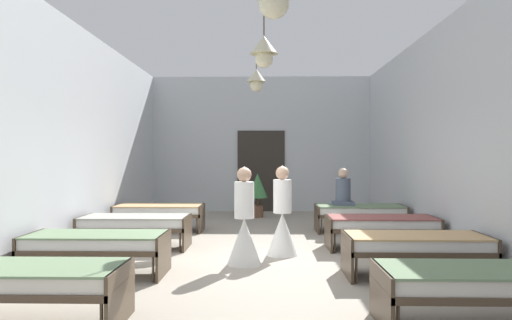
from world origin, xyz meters
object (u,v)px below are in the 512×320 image
at_px(patient_seated_primary, 343,191).
at_px(bed_right_row_1, 416,245).
at_px(bed_left_row_2, 135,223).
at_px(bed_right_row_2, 381,224).
at_px(bed_left_row_0, 26,280).
at_px(bed_right_row_0, 480,282).
at_px(potted_plant, 258,189).
at_px(nurse_mid_aisle, 244,229).
at_px(bed_left_row_1, 97,243).
at_px(nurse_near_aisle, 282,223).
at_px(bed_right_row_3, 360,212).
at_px(bed_left_row_3, 159,211).

bearing_deg(patient_seated_primary, bed_right_row_1, -84.81).
distance_m(bed_left_row_2, bed_right_row_2, 4.36).
distance_m(bed_left_row_0, bed_right_row_0, 4.36).
xyz_separation_m(bed_left_row_2, potted_plant, (2.10, 4.27, 0.32)).
relative_size(bed_right_row_1, potted_plant, 1.61).
height_order(bed_left_row_2, nurse_mid_aisle, nurse_mid_aisle).
bearing_deg(bed_left_row_1, bed_right_row_2, 23.53).
distance_m(bed_left_row_0, nurse_near_aisle, 4.17).
relative_size(nurse_near_aisle, potted_plant, 1.26).
distance_m(bed_right_row_1, potted_plant, 6.57).
bearing_deg(nurse_mid_aisle, bed_right_row_2, -126.70).
bearing_deg(bed_left_row_1, bed_right_row_0, -23.53).
distance_m(bed_right_row_3, patient_seated_primary, 0.56).
xyz_separation_m(bed_left_row_1, bed_right_row_1, (4.36, 0.00, 0.00)).
xyz_separation_m(bed_left_row_1, nurse_near_aisle, (2.60, 1.36, 0.09)).
distance_m(bed_right_row_1, bed_left_row_3, 5.79).
bearing_deg(bed_right_row_0, bed_left_row_2, 138.94).
relative_size(bed_right_row_0, bed_right_row_2, 1.00).
xyz_separation_m(bed_right_row_0, nurse_mid_aisle, (-2.36, 2.58, 0.09)).
xyz_separation_m(bed_right_row_0, bed_right_row_2, (0.00, 3.80, 0.00)).
bearing_deg(bed_left_row_1, bed_left_row_2, 90.00).
relative_size(nurse_mid_aisle, patient_seated_primary, 1.86).
bearing_deg(bed_right_row_3, potted_plant, 133.69).
bearing_deg(bed_right_row_3, bed_right_row_0, -90.00).
height_order(bed_left_row_0, potted_plant, potted_plant).
height_order(bed_right_row_2, nurse_mid_aisle, nurse_mid_aisle).
height_order(bed_right_row_0, bed_left_row_2, same).
bearing_deg(bed_right_row_3, bed_left_row_2, -156.47).
height_order(bed_left_row_1, patient_seated_primary, patient_seated_primary).
height_order(nurse_mid_aisle, potted_plant, nurse_mid_aisle).
distance_m(bed_right_row_3, potted_plant, 3.29).
height_order(bed_left_row_1, nurse_near_aisle, nurse_near_aisle).
relative_size(bed_right_row_3, nurse_near_aisle, 1.28).
distance_m(bed_right_row_1, bed_right_row_2, 1.90).
relative_size(nurse_near_aisle, nurse_mid_aisle, 1.00).
bearing_deg(bed_left_row_2, bed_left_row_1, -90.00).
relative_size(bed_right_row_2, bed_left_row_3, 1.00).
bearing_deg(patient_seated_primary, bed_left_row_2, -154.01).
bearing_deg(nurse_near_aisle, bed_right_row_3, 145.49).
height_order(bed_right_row_3, nurse_near_aisle, nurse_near_aisle).
height_order(patient_seated_primary, potted_plant, patient_seated_primary).
bearing_deg(bed_left_row_0, bed_left_row_2, 90.00).
distance_m(nurse_mid_aisle, patient_seated_primary, 3.77).
bearing_deg(bed_left_row_2, bed_right_row_0, -41.06).
distance_m(bed_left_row_1, bed_right_row_1, 4.36).
distance_m(bed_right_row_1, nurse_near_aisle, 2.23).
bearing_deg(bed_left_row_1, potted_plant, 71.16).
bearing_deg(nurse_mid_aisle, patient_seated_primary, -96.33).
distance_m(bed_right_row_2, bed_left_row_3, 4.76).
xyz_separation_m(bed_right_row_0, bed_right_row_1, (0.00, 1.90, 0.00)).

